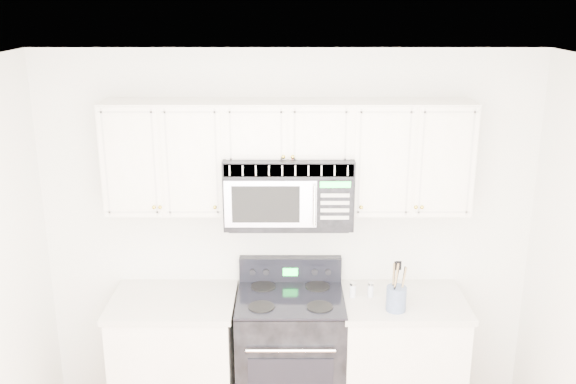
{
  "coord_description": "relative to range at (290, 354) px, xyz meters",
  "views": [
    {
      "loc": [
        -0.0,
        -2.59,
        2.93
      ],
      "look_at": [
        0.0,
        1.3,
        1.73
      ],
      "focal_mm": 40.0,
      "sensor_mm": 36.0,
      "label": 1
    }
  ],
  "objects": [
    {
      "name": "room",
      "position": [
        -0.02,
        -1.44,
        0.82
      ],
      "size": [
        3.51,
        3.51,
        2.61
      ],
      "color": "#876047",
      "rests_on": "ground"
    },
    {
      "name": "base_cabinet_left",
      "position": [
        -0.82,
        0.0,
        -0.06
      ],
      "size": [
        0.86,
        0.65,
        0.92
      ],
      "color": "white",
      "rests_on": "ground"
    },
    {
      "name": "base_cabinet_right",
      "position": [
        0.78,
        0.0,
        -0.06
      ],
      "size": [
        0.86,
        0.65,
        0.92
      ],
      "color": "white",
      "rests_on": "ground"
    },
    {
      "name": "range",
      "position": [
        0.0,
        0.0,
        0.0
      ],
      "size": [
        0.74,
        0.68,
        1.11
      ],
      "color": "black",
      "rests_on": "ground"
    },
    {
      "name": "upper_cabinets",
      "position": [
        -0.02,
        0.15,
        1.45
      ],
      "size": [
        2.44,
        0.37,
        0.75
      ],
      "color": "white",
      "rests_on": "ground"
    },
    {
      "name": "microwave",
      "position": [
        -0.01,
        0.09,
        1.2
      ],
      "size": [
        0.85,
        0.47,
        0.47
      ],
      "color": "black",
      "rests_on": "ground"
    },
    {
      "name": "utensil_crock",
      "position": [
        0.7,
        -0.17,
        0.53
      ],
      "size": [
        0.13,
        0.13,
        0.35
      ],
      "color": "slate",
      "rests_on": "base_cabinet_right"
    },
    {
      "name": "shaker_salt",
      "position": [
        0.43,
        0.02,
        0.49
      ],
      "size": [
        0.05,
        0.05,
        0.11
      ],
      "color": "silver",
      "rests_on": "base_cabinet_right"
    },
    {
      "name": "shaker_pepper",
      "position": [
        0.56,
        0.03,
        0.49
      ],
      "size": [
        0.04,
        0.04,
        0.1
      ],
      "color": "silver",
      "rests_on": "base_cabinet_right"
    }
  ]
}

